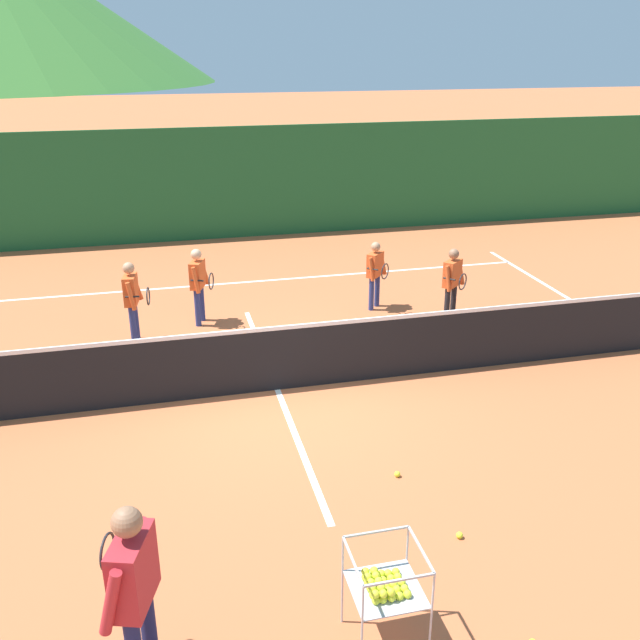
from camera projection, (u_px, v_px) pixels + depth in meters
ground_plane at (277, 390)px, 9.87m from camera, size 120.00×120.00×0.00m
line_baseline_far at (235, 283)px, 14.20m from camera, size 12.25×0.08×0.01m
line_service_center at (277, 389)px, 9.87m from camera, size 0.08×6.18×0.01m
tennis_net at (276, 358)px, 9.68m from camera, size 12.40×0.08×1.05m
instructor at (134, 582)px, 5.01m from camera, size 0.45×0.81×1.62m
student_0 at (132, 295)px, 11.12m from camera, size 0.42×0.69×1.37m
student_1 at (198, 279)px, 11.89m from camera, size 0.42×0.72×1.34m
student_2 at (376, 269)px, 12.59m from camera, size 0.47×0.68×1.26m
student_3 at (453, 278)px, 11.98m from camera, size 0.51×0.67×1.32m
ball_cart at (384, 585)px, 5.51m from camera, size 0.58×0.58×0.90m
tennis_ball_2 at (397, 474)px, 7.88m from camera, size 0.07×0.07×0.07m
tennis_ball_6 at (460, 535)px, 6.91m from camera, size 0.07×0.07×0.07m
windscreen_fence at (214, 184)px, 16.91m from camera, size 26.95×0.08×2.72m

